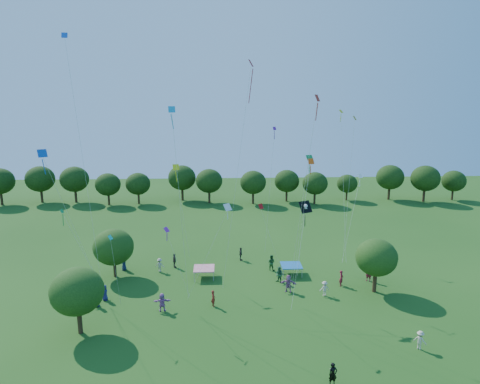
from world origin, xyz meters
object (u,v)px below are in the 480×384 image
pirate_kite (305,208)px  tent_red_stripe (204,268)px  near_tree_east (376,258)px  man_in_black (333,374)px  near_tree_west (77,291)px  near_tree_north (113,247)px  red_high_kite (246,108)px  tent_blue (291,265)px

pirate_kite → tent_red_stripe: bearing=149.1°
near_tree_east → pirate_kite: 9.38m
man_in_black → pirate_kite: size_ratio=0.19×
near_tree_west → man_in_black: (18.97, -7.42, -2.86)m
near_tree_north → pirate_kite: pirate_kite is taller
red_high_kite → man_in_black: bearing=-69.1°
man_in_black → red_high_kite: size_ratio=0.08×
man_in_black → red_high_kite: bearing=100.2°
man_in_black → pirate_kite: bearing=77.9°
near_tree_east → tent_red_stripe: 17.73m
near_tree_north → near_tree_east: (26.63, -4.95, 0.25)m
near_tree_east → pirate_kite: (-7.49, -1.47, 5.46)m
pirate_kite → red_high_kite: red_high_kite is taller
near_tree_east → near_tree_north: bearing=169.5°
near_tree_north → red_high_kite: 20.83m
near_tree_north → tent_red_stripe: 9.90m
near_tree_north → tent_blue: (19.07, -0.30, -2.32)m
tent_red_stripe → pirate_kite: 13.71m
man_in_black → pirate_kite: (0.31, 12.36, 8.25)m
man_in_black → pirate_kite: 14.86m
tent_blue → near_tree_east: bearing=-31.6°
near_tree_north → pirate_kite: size_ratio=0.63×
tent_red_stripe → red_high_kite: (4.15, -4.78, 16.97)m
tent_red_stripe → tent_blue: bearing=2.4°
tent_blue → red_high_kite: size_ratio=0.11×
near_tree_west → near_tree_east: size_ratio=1.03×
tent_blue → man_in_black: size_ratio=1.36×
near_tree_east → red_high_kite: bearing=-177.6°
near_tree_north → red_high_kite: size_ratio=0.25×
tent_red_stripe → red_high_kite: red_high_kite is taller
near_tree_north → near_tree_east: size_ratio=0.97×
tent_blue → man_in_black: 18.47m
near_tree_west → tent_blue: 22.31m
near_tree_west → red_high_kite: (13.89, 5.87, 14.34)m
pirate_kite → near_tree_north: bearing=161.5°
tent_blue → red_high_kite: 18.52m
tent_red_stripe → man_in_black: man_in_black is taller
near_tree_east → pirate_kite: size_ratio=0.65×
near_tree_west → tent_red_stripe: bearing=47.5°
pirate_kite → tent_blue: bearing=90.7°
tent_red_stripe → near_tree_west: bearing=-132.5°
pirate_kite → red_high_kite: bearing=170.2°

